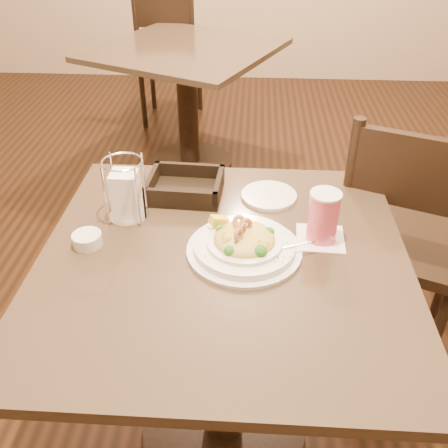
# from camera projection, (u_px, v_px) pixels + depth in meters

# --- Properties ---
(ground) EXTENTS (7.00, 7.00, 0.00)m
(ground) POSITION_uv_depth(u_px,v_px,m) (224.00, 429.00, 1.62)
(ground) COLOR black
(ground) RESTS_ON ground
(main_table) EXTENTS (0.90, 0.90, 0.72)m
(main_table) POSITION_uv_depth(u_px,v_px,m) (224.00, 321.00, 1.34)
(main_table) COLOR black
(main_table) RESTS_ON ground
(background_table) EXTENTS (1.19, 1.19, 0.72)m
(background_table) POSITION_uv_depth(u_px,v_px,m) (187.00, 87.00, 2.85)
(background_table) COLOR black
(background_table) RESTS_ON ground
(dining_chair_near) EXTENTS (0.55, 0.55, 0.93)m
(dining_chair_near) POSITION_uv_depth(u_px,v_px,m) (403.00, 236.00, 1.65)
(dining_chair_near) COLOR black
(dining_chair_near) RESTS_ON ground
(dining_chair_far) EXTENTS (0.42, 0.42, 0.93)m
(dining_chair_far) POSITION_uv_depth(u_px,v_px,m) (169.00, 52.00, 3.41)
(dining_chair_far) COLOR black
(dining_chair_far) RESTS_ON ground
(pasta_bowl) EXTENTS (0.31, 0.28, 0.09)m
(pasta_bowl) POSITION_uv_depth(u_px,v_px,m) (244.00, 244.00, 1.21)
(pasta_bowl) COLOR white
(pasta_bowl) RESTS_ON main_table
(drink_glass) EXTENTS (0.13, 0.13, 0.14)m
(drink_glass) POSITION_uv_depth(u_px,v_px,m) (323.00, 217.00, 1.23)
(drink_glass) COLOR white
(drink_glass) RESTS_ON main_table
(bread_basket) EXTENTS (0.22, 0.18, 0.06)m
(bread_basket) POSITION_uv_depth(u_px,v_px,m) (185.00, 188.00, 1.44)
(bread_basket) COLOR black
(bread_basket) RESTS_ON main_table
(napkin_caddy) EXTENTS (0.11, 0.11, 0.17)m
(napkin_caddy) POSITION_uv_depth(u_px,v_px,m) (126.00, 193.00, 1.31)
(napkin_caddy) COLOR silver
(napkin_caddy) RESTS_ON main_table
(side_plate) EXTENTS (0.18, 0.18, 0.01)m
(side_plate) POSITION_uv_depth(u_px,v_px,m) (269.00, 196.00, 1.43)
(side_plate) COLOR white
(side_plate) RESTS_ON main_table
(butter_ramekin) EXTENTS (0.08, 0.08, 0.03)m
(butter_ramekin) POSITION_uv_depth(u_px,v_px,m) (87.00, 240.00, 1.24)
(butter_ramekin) COLOR white
(butter_ramekin) RESTS_ON main_table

